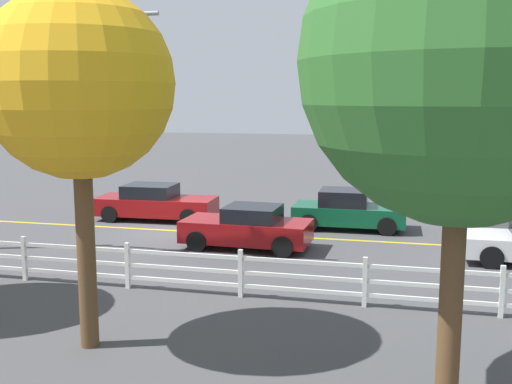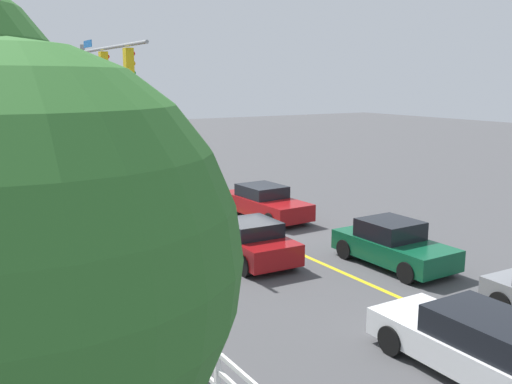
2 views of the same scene
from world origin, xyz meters
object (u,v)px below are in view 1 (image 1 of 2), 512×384
Objects in this scene: tree_2 at (79,85)px; car_0 at (155,203)px; tree_4 at (463,62)px; car_1 at (248,228)px; car_2 at (348,210)px.

car_0 is at bearing -72.81° from tree_2.
car_0 is 16.56m from tree_4.
tree_4 reaches higher than tree_2.
tree_4 reaches higher than car_0.
car_1 is 4.57m from car_2.
tree_4 is at bearing -78.97° from car_2.
car_2 is (-2.80, -3.61, 0.02)m from car_1.
car_1 is at bearing -58.87° from tree_4.
tree_2 reaches higher than car_0.
car_1 is 1.01× the size of car_2.
tree_2 is 6.48m from tree_4.
car_2 is at bearing -125.89° from car_1.
tree_4 is at bearing 123.03° from car_1.
tree_2 reaches higher than car_2.
tree_4 is at bearing 172.37° from tree_2.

